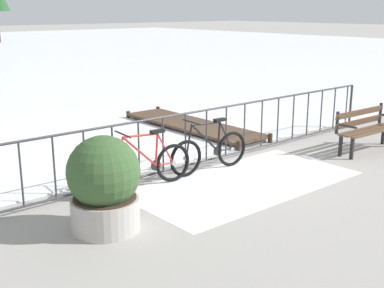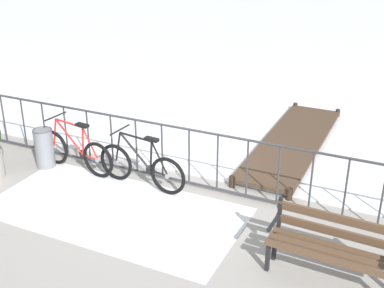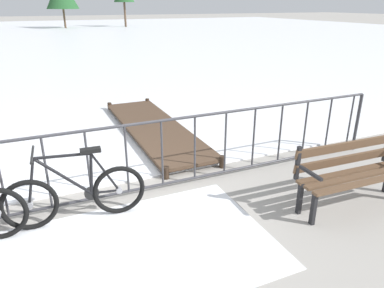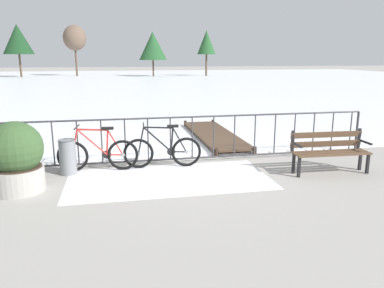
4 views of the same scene
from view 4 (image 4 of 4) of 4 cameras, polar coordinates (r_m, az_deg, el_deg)
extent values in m
plane|color=#9E9991|center=(8.74, -1.60, -2.73)|extent=(160.00, 160.00, 0.00)
cube|color=white|center=(36.78, -9.39, 9.31)|extent=(80.00, 56.00, 0.03)
cube|color=white|center=(7.54, -3.49, -5.35)|extent=(4.00, 2.00, 0.01)
cylinder|color=#38383D|center=(8.51, -1.65, 4.08)|extent=(9.00, 0.04, 0.04)
cylinder|color=#38383D|center=(8.72, -1.60, -2.23)|extent=(9.00, 0.04, 0.04)
cylinder|color=#38383D|center=(10.36, 23.72, 1.66)|extent=(0.06, 0.06, 1.05)
cylinder|color=#38383D|center=(8.80, -26.87, -0.26)|extent=(0.03, 0.03, 0.97)
cylinder|color=#38383D|center=(8.68, -23.64, -0.11)|extent=(0.03, 0.03, 0.97)
cylinder|color=#38383D|center=(8.59, -20.33, 0.04)|extent=(0.03, 0.03, 0.97)
cylinder|color=#38383D|center=(8.52, -16.95, 0.19)|extent=(0.03, 0.03, 0.97)
cylinder|color=#38383D|center=(8.48, -13.54, 0.35)|extent=(0.03, 0.03, 0.97)
cylinder|color=#38383D|center=(8.48, -10.11, 0.51)|extent=(0.03, 0.03, 0.97)
cylinder|color=#38383D|center=(8.50, -6.69, 0.66)|extent=(0.03, 0.03, 0.97)
cylinder|color=#38383D|center=(8.56, -3.30, 0.82)|extent=(0.03, 0.03, 0.97)
cylinder|color=#38383D|center=(8.65, 0.04, 0.96)|extent=(0.03, 0.03, 0.97)
cylinder|color=#38383D|center=(8.76, 3.29, 1.10)|extent=(0.03, 0.03, 0.97)
cylinder|color=#38383D|center=(8.90, 6.46, 1.23)|extent=(0.03, 0.03, 0.97)
cylinder|color=#38383D|center=(9.07, 9.52, 1.36)|extent=(0.03, 0.03, 0.97)
cylinder|color=#38383D|center=(9.26, 12.46, 1.47)|extent=(0.03, 0.03, 0.97)
cylinder|color=#38383D|center=(9.48, 15.27, 1.58)|extent=(0.03, 0.03, 0.97)
cylinder|color=#38383D|center=(9.71, 17.95, 1.68)|extent=(0.03, 0.03, 0.97)
cylinder|color=#38383D|center=(9.97, 20.50, 1.77)|extent=(0.03, 0.03, 0.97)
cylinder|color=#38383D|center=(10.25, 22.92, 1.85)|extent=(0.03, 0.03, 0.97)
torus|color=black|center=(8.31, -0.86, -1.22)|extent=(0.66, 0.10, 0.66)
cylinder|color=gray|center=(8.31, -0.86, -1.22)|extent=(0.08, 0.07, 0.08)
torus|color=black|center=(8.25, -8.12, -1.45)|extent=(0.66, 0.10, 0.66)
cylinder|color=gray|center=(8.25, -8.12, -1.45)|extent=(0.08, 0.07, 0.08)
cylinder|color=black|center=(8.21, -3.05, 0.64)|extent=(0.08, 0.04, 0.53)
cylinder|color=black|center=(8.19, -5.25, 0.68)|extent=(0.61, 0.08, 0.59)
cylinder|color=black|center=(8.14, -5.14, 2.50)|extent=(0.63, 0.08, 0.07)
cylinder|color=black|center=(8.29, -2.02, -1.19)|extent=(0.34, 0.05, 0.05)
cylinder|color=black|center=(8.23, -1.89, 0.61)|extent=(0.32, 0.05, 0.56)
cylinder|color=black|center=(8.18, -7.75, 0.53)|extent=(0.16, 0.04, 0.59)
cube|color=black|center=(8.15, -2.93, 2.74)|extent=(0.25, 0.12, 0.05)
cylinder|color=black|center=(8.12, -7.38, 2.89)|extent=(0.06, 0.52, 0.03)
cylinder|color=black|center=(8.27, -3.18, -1.16)|extent=(0.18, 0.03, 0.18)
torus|color=black|center=(8.18, -10.44, -1.66)|extent=(0.66, 0.12, 0.66)
cylinder|color=gray|center=(8.18, -10.44, -1.66)|extent=(0.08, 0.07, 0.08)
torus|color=black|center=(8.34, -17.65, -1.80)|extent=(0.66, 0.12, 0.66)
cylinder|color=gray|center=(8.34, -17.65, -1.80)|extent=(0.08, 0.07, 0.08)
cylinder|color=red|center=(8.15, -12.73, 0.23)|extent=(0.08, 0.04, 0.53)
cylinder|color=red|center=(8.19, -14.92, 0.28)|extent=(0.61, 0.10, 0.59)
cylinder|color=red|center=(8.13, -14.89, 2.11)|extent=(0.63, 0.10, 0.07)
cylinder|color=red|center=(8.20, -11.61, -1.62)|extent=(0.34, 0.06, 0.05)
cylinder|color=red|center=(8.13, -11.55, 0.19)|extent=(0.32, 0.06, 0.56)
cylinder|color=red|center=(8.26, -17.37, 0.15)|extent=(0.16, 0.05, 0.59)
cube|color=black|center=(8.09, -12.69, 2.34)|extent=(0.25, 0.12, 0.05)
cylinder|color=black|center=(8.18, -17.10, 2.49)|extent=(0.08, 0.52, 0.03)
cylinder|color=black|center=(8.21, -12.78, -1.57)|extent=(0.18, 0.04, 0.18)
cube|color=brown|center=(8.43, 19.90, -1.04)|extent=(1.60, 0.16, 0.04)
cube|color=brown|center=(8.30, 20.41, -1.30)|extent=(1.60, 0.16, 0.04)
cube|color=brown|center=(8.17, 20.94, -1.56)|extent=(1.60, 0.16, 0.04)
cube|color=brown|center=(8.48, 19.66, 0.03)|extent=(1.60, 0.11, 0.12)
cube|color=brown|center=(8.43, 19.76, 1.36)|extent=(1.60, 0.11, 0.12)
cube|color=black|center=(8.64, 25.11, -2.67)|extent=(0.05, 0.06, 0.44)
cube|color=black|center=(8.85, 24.16, -2.23)|extent=(0.05, 0.06, 0.44)
cube|color=black|center=(8.85, 24.01, 0.75)|extent=(0.05, 0.05, 0.45)
cube|color=black|center=(8.65, 24.89, 0.23)|extent=(0.05, 0.40, 0.04)
cube|color=black|center=(7.89, 15.94, -3.34)|extent=(0.05, 0.06, 0.44)
cube|color=black|center=(8.12, 15.16, -2.83)|extent=(0.05, 0.06, 0.44)
cube|color=black|center=(8.12, 15.00, 0.42)|extent=(0.05, 0.05, 0.45)
cube|color=black|center=(7.90, 15.73, -0.15)|extent=(0.05, 0.40, 0.04)
cylinder|color=#ADA8A0|center=(7.52, -24.83, -4.90)|extent=(0.91, 0.91, 0.44)
cylinder|color=#38281E|center=(7.46, -25.00, -3.21)|extent=(0.83, 0.83, 0.02)
sphere|color=#38562D|center=(7.37, -25.26, -0.58)|extent=(0.97, 0.97, 0.97)
cylinder|color=gray|center=(8.17, -18.33, -1.92)|extent=(0.34, 0.34, 0.72)
torus|color=#494A4E|center=(8.09, -18.51, 0.54)|extent=(0.35, 0.35, 0.02)
cube|color=#4C3828|center=(11.25, 3.40, 1.49)|extent=(1.10, 4.12, 0.06)
cylinder|color=#35271C|center=(9.19, 3.71, -1.31)|extent=(0.10, 0.10, 0.20)
cylinder|color=#35271C|center=(9.49, 9.49, -1.00)|extent=(0.10, 0.10, 0.20)
cylinder|color=#35271C|center=(13.12, -1.01, 3.11)|extent=(0.10, 0.10, 0.20)
cylinder|color=#35271C|center=(13.33, 3.18, 3.26)|extent=(0.10, 0.10, 0.20)
cylinder|color=brown|center=(46.19, -5.91, 12.17)|extent=(0.20, 0.20, 3.25)
cone|color=#235128|center=(46.20, -5.97, 14.60)|extent=(3.31, 3.31, 3.27)
cylinder|color=brown|center=(48.86, -17.17, 12.00)|extent=(0.23, 0.23, 3.72)
ellipsoid|color=brown|center=(48.91, -17.39, 15.12)|extent=(2.72, 2.72, 2.99)
cylinder|color=brown|center=(46.99, 2.19, 12.92)|extent=(0.23, 0.23, 4.35)
cone|color=#235128|center=(47.02, 2.21, 15.17)|extent=(2.24, 2.24, 2.84)
cylinder|color=brown|center=(48.11, -24.70, 11.76)|extent=(0.22, 0.22, 4.35)
cone|color=#193D1E|center=(48.14, -24.95, 14.24)|extent=(3.35, 3.35, 3.31)
camera|label=1|loc=(5.21, -86.62, 6.07)|focal=47.61mm
camera|label=2|loc=(5.47, 66.28, 24.31)|focal=47.02mm
camera|label=3|loc=(3.95, -1.23, 15.31)|focal=33.36mm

